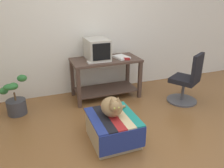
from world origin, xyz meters
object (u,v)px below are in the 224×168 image
potted_plant (16,101)px  stapler (127,59)px  book (121,57)px  office_chair (187,82)px  ottoman_with_blanket (113,128)px  cat (112,107)px  tv_monitor (97,49)px  keyboard (99,61)px  desk (106,71)px

potted_plant → stapler: size_ratio=5.79×
book → office_chair: 1.22m
ottoman_with_blanket → stapler: bearing=58.7°
cat → book: bearing=65.6°
tv_monitor → ottoman_with_blanket: 1.56m
ottoman_with_blanket → stapler: (0.69, 1.13, 0.56)m
keyboard → stapler: (0.49, -0.06, 0.01)m
ottoman_with_blanket → office_chair: 1.71m
ottoman_with_blanket → tv_monitor: bearing=80.6°
desk → tv_monitor: size_ratio=2.29×
cat → office_chair: size_ratio=0.43×
desk → book: book is taller
stapler → keyboard: bearing=108.0°
desk → potted_plant: 1.57m
tv_monitor → cat: (-0.23, -1.35, -0.41)m
stapler → potted_plant: bearing=112.7°
tv_monitor → stapler: size_ratio=4.78×
book → office_chair: (0.95, -0.68, -0.35)m
keyboard → office_chair: bearing=-22.2°
cat → potted_plant: 1.68m
tv_monitor → keyboard: (-0.03, -0.19, -0.16)m
tv_monitor → cat: 1.43m
ottoman_with_blanket → office_chair: (1.59, 0.59, 0.21)m
ottoman_with_blanket → stapler: stapler is taller
office_chair → stapler: size_ratio=8.09×
desk → office_chair: (1.23, -0.73, -0.10)m
book → cat: 1.44m
tv_monitor → cat: tv_monitor is taller
tv_monitor → potted_plant: 1.57m
keyboard → potted_plant: size_ratio=0.63×
potted_plant → stapler: (1.87, -0.05, 0.52)m
desk → keyboard: (-0.16, -0.14, 0.25)m
keyboard → book: size_ratio=1.38×
ottoman_with_blanket → cat: bearing=91.4°
keyboard → cat: keyboard is taller
book → potted_plant: 1.90m
tv_monitor → office_chair: (1.37, -0.78, -0.51)m
potted_plant → office_chair: 2.84m
desk → tv_monitor: bearing=160.7°
potted_plant → tv_monitor: bearing=7.5°
tv_monitor → ottoman_with_blanket: tv_monitor is taller
desk → stapler: (0.32, -0.19, 0.25)m
potted_plant → cat: bearing=-44.6°
tv_monitor → book: 0.46m
book → potted_plant: bearing=170.3°
desk → ottoman_with_blanket: desk is taller
ottoman_with_blanket → potted_plant: bearing=135.0°
ottoman_with_blanket → cat: cat is taller
desk → ottoman_with_blanket: size_ratio=1.76×
desk → cat: size_ratio=3.13×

